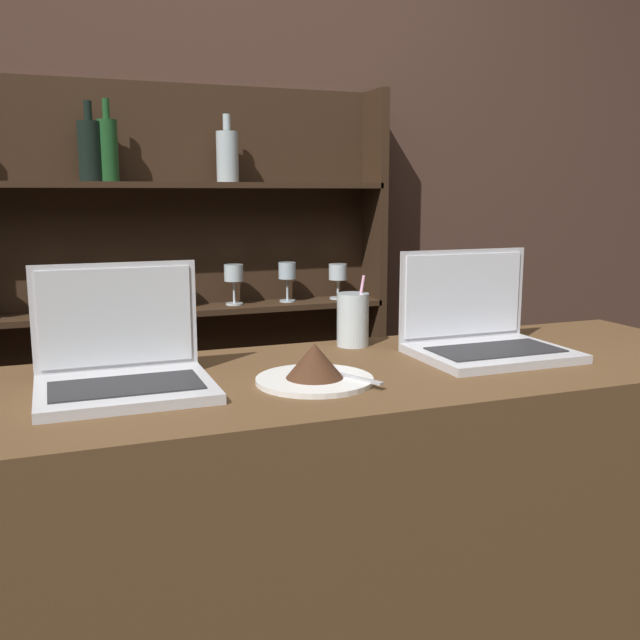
{
  "coord_description": "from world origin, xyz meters",
  "views": [
    {
      "loc": [
        -0.5,
        -0.98,
        1.33
      ],
      "look_at": [
        -0.01,
        0.31,
        1.09
      ],
      "focal_mm": 40.0,
      "sensor_mm": 36.0,
      "label": 1
    }
  ],
  "objects_px": {
    "water_glass": "(353,320)",
    "cake_plate": "(315,368)",
    "laptop_far": "(482,333)",
    "laptop_near": "(122,364)"
  },
  "relations": [
    {
      "from": "cake_plate",
      "to": "water_glass",
      "type": "relative_size",
      "value": 1.35
    },
    {
      "from": "cake_plate",
      "to": "laptop_near",
      "type": "bearing_deg",
      "value": 166.11
    },
    {
      "from": "laptop_near",
      "to": "laptop_far",
      "type": "bearing_deg",
      "value": 1.13
    },
    {
      "from": "cake_plate",
      "to": "water_glass",
      "type": "distance_m",
      "value": 0.34
    },
    {
      "from": "laptop_far",
      "to": "cake_plate",
      "type": "bearing_deg",
      "value": -167.04
    },
    {
      "from": "water_glass",
      "to": "cake_plate",
      "type": "bearing_deg",
      "value": -125.46
    },
    {
      "from": "laptop_near",
      "to": "water_glass",
      "type": "bearing_deg",
      "value": 19.71
    },
    {
      "from": "water_glass",
      "to": "laptop_far",
      "type": "bearing_deg",
      "value": -37.05
    },
    {
      "from": "laptop_far",
      "to": "water_glass",
      "type": "xyz_separation_m",
      "value": [
        -0.23,
        0.17,
        0.02
      ]
    },
    {
      "from": "cake_plate",
      "to": "water_glass",
      "type": "xyz_separation_m",
      "value": [
        0.19,
        0.27,
        0.03
      ]
    }
  ]
}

